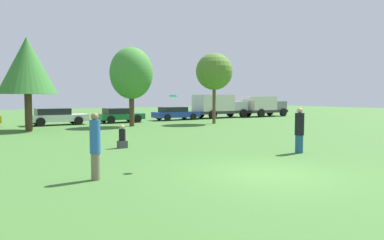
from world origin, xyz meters
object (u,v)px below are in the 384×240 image
(person_catcher, at_px, (299,130))
(parked_car_blue, at_px, (175,113))
(bystander_sitting, at_px, (122,138))
(delivery_truck_grey, at_px, (264,106))
(delivery_truck_silver, at_px, (219,105))
(tree_1, at_px, (27,66))
(parked_car_white, at_px, (56,116))
(tree_2, at_px, (131,73))
(frisbee, at_px, (174,96))
(tree_3, at_px, (214,72))
(person_thrower, at_px, (95,146))
(parked_car_green, at_px, (119,115))

(person_catcher, height_order, parked_car_blue, person_catcher)
(bystander_sitting, bearing_deg, person_catcher, -43.84)
(delivery_truck_grey, bearing_deg, person_catcher, -130.95)
(delivery_truck_silver, bearing_deg, person_catcher, -119.17)
(tree_1, xyz_separation_m, parked_car_white, (2.60, 3.89, -3.57))
(person_catcher, bearing_deg, tree_2, -89.53)
(tree_2, bearing_deg, parked_car_white, 136.42)
(frisbee, relative_size, tree_3, 0.05)
(person_thrower, height_order, delivery_truck_grey, delivery_truck_grey)
(parked_car_blue, xyz_separation_m, delivery_truck_silver, (5.61, 0.54, 0.65))
(bystander_sitting, distance_m, tree_1, 11.76)
(person_catcher, xyz_separation_m, delivery_truck_silver, (11.61, 20.57, 0.39))
(person_thrower, distance_m, tree_1, 16.64)
(tree_1, bearing_deg, bystander_sitting, -79.08)
(tree_1, relative_size, delivery_truck_silver, 0.96)
(frisbee, height_order, tree_2, tree_2)
(delivery_truck_grey, bearing_deg, parked_car_white, 179.88)
(delivery_truck_silver, distance_m, delivery_truck_grey, 5.85)
(frisbee, xyz_separation_m, tree_3, (12.16, 14.20, 1.99))
(person_thrower, bearing_deg, parked_car_blue, 53.49)
(tree_3, xyz_separation_m, parked_car_green, (-6.14, 5.44, -3.63))
(person_catcher, height_order, tree_3, tree_3)
(person_catcher, bearing_deg, delivery_truck_silver, -120.39)
(parked_car_blue, bearing_deg, person_thrower, -125.29)
(frisbee, bearing_deg, delivery_truck_silver, 49.58)
(tree_2, bearing_deg, tree_3, -10.85)
(delivery_truck_silver, bearing_deg, tree_2, -157.63)
(tree_2, distance_m, parked_car_white, 7.10)
(parked_car_green, distance_m, parked_car_blue, 5.73)
(person_thrower, bearing_deg, frisbee, 6.17)
(bystander_sitting, bearing_deg, tree_1, 100.92)
(person_catcher, distance_m, parked_car_white, 20.64)
(frisbee, relative_size, bystander_sitting, 0.26)
(person_thrower, height_order, person_catcher, person_thrower)
(bystander_sitting, distance_m, parked_car_green, 15.69)
(tree_1, relative_size, tree_2, 1.03)
(tree_1, bearing_deg, person_catcher, -64.93)
(tree_2, relative_size, parked_car_white, 1.30)
(frisbee, distance_m, tree_1, 16.17)
(bystander_sitting, distance_m, tree_2, 12.16)
(tree_3, xyz_separation_m, parked_car_white, (-11.36, 5.64, -3.59))
(parked_car_white, distance_m, delivery_truck_grey, 22.37)
(bystander_sitting, height_order, delivery_truck_silver, delivery_truck_silver)
(delivery_truck_grey, bearing_deg, person_thrower, -141.96)
(person_thrower, xyz_separation_m, bystander_sitting, (2.97, 5.37, -0.52))
(tree_3, bearing_deg, delivery_truck_silver, 49.93)
(person_thrower, xyz_separation_m, delivery_truck_silver, (20.03, 20.71, 0.36))
(delivery_truck_silver, xyz_separation_m, delivery_truck_grey, (5.81, -0.69, -0.08))
(bystander_sitting, relative_size, delivery_truck_silver, 0.16)
(person_thrower, relative_size, tree_3, 0.32)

